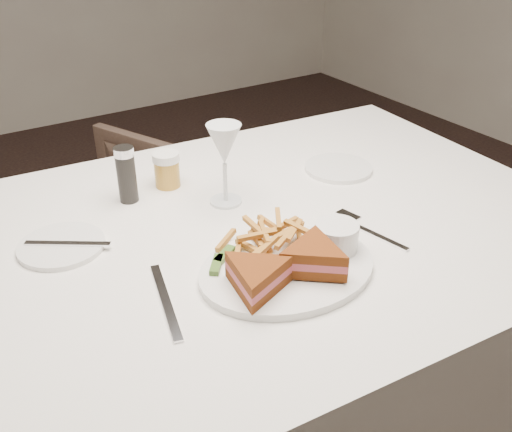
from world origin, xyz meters
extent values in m
plane|color=black|center=(0.00, 0.00, 0.00)|extent=(5.00, 5.00, 0.00)
cube|color=white|center=(0.00, -0.33, 0.38)|extent=(1.45, 1.02, 0.75)
imported|color=brown|center=(-0.03, 0.56, 0.31)|extent=(0.77, 0.75, 0.62)
ellipsoid|color=white|center=(-0.01, -0.50, 0.76)|extent=(0.34, 0.27, 0.01)
cube|color=silver|center=(-0.22, -0.46, 0.75)|extent=(0.06, 0.20, 0.00)
cylinder|color=white|center=(-0.32, -0.21, 0.76)|extent=(0.16, 0.16, 0.01)
cylinder|color=white|center=(0.34, -0.23, 0.76)|extent=(0.16, 0.16, 0.01)
cylinder|color=black|center=(-0.14, -0.10, 0.81)|extent=(0.04, 0.04, 0.12)
cylinder|color=#B3812B|center=(-0.04, -0.08, 0.79)|extent=(0.06, 0.06, 0.08)
cube|color=#3C6021|center=(-0.09, -0.42, 0.77)|extent=(0.06, 0.04, 0.01)
cube|color=#3C6021|center=(-0.12, -0.44, 0.77)|extent=(0.05, 0.05, 0.01)
cylinder|color=white|center=(0.10, -0.50, 0.79)|extent=(0.08, 0.08, 0.05)
camera|label=1|loc=(-0.50, -1.15, 1.33)|focal=40.00mm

